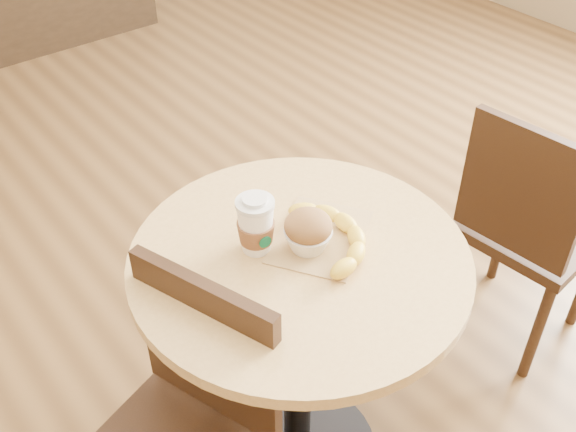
# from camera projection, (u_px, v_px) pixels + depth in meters

# --- Properties ---
(cafe_table) EXTENTS (0.73, 0.73, 0.75)m
(cafe_table) POSITION_uv_depth(u_px,v_px,m) (299.00, 322.00, 1.54)
(cafe_table) COLOR black
(cafe_table) RESTS_ON ground
(chair_right) EXTENTS (0.40, 0.40, 0.82)m
(chair_right) POSITION_uv_depth(u_px,v_px,m) (527.00, 226.00, 1.95)
(chair_right) COLOR black
(chair_right) RESTS_ON ground
(kraft_bag) EXTENTS (0.30, 0.28, 0.00)m
(kraft_bag) POSITION_uv_depth(u_px,v_px,m) (320.00, 236.00, 1.46)
(kraft_bag) COLOR tan
(kraft_bag) RESTS_ON cafe_table
(coffee_cup) EXTENTS (0.08, 0.08, 0.14)m
(coffee_cup) POSITION_uv_depth(u_px,v_px,m) (256.00, 227.00, 1.39)
(coffee_cup) COLOR white
(coffee_cup) RESTS_ON cafe_table
(muffin) EXTENTS (0.10, 0.10, 0.09)m
(muffin) POSITION_uv_depth(u_px,v_px,m) (308.00, 231.00, 1.40)
(muffin) COLOR white
(muffin) RESTS_ON kraft_bag
(banana) EXTENTS (0.25, 0.30, 0.04)m
(banana) POSITION_uv_depth(u_px,v_px,m) (330.00, 234.00, 1.43)
(banana) COLOR yellow
(banana) RESTS_ON kraft_bag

